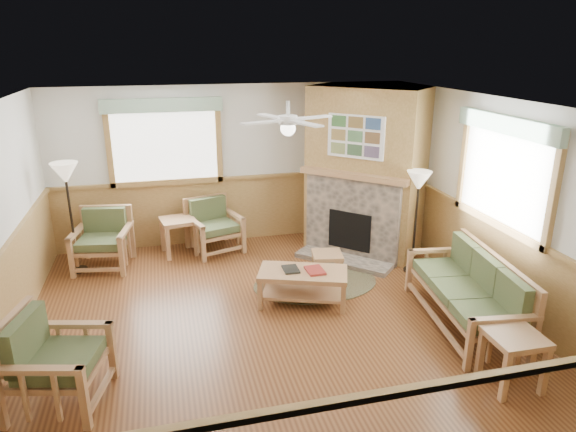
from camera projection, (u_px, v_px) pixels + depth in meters
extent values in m
cube|color=brown|center=(271.00, 323.00, 6.46)|extent=(6.00, 6.00, 0.01)
cube|color=white|center=(268.00, 104.00, 5.59)|extent=(6.00, 6.00, 0.01)
cube|color=silver|center=(233.00, 165.00, 8.78)|extent=(6.00, 0.02, 2.70)
cube|color=silver|center=(368.00, 372.00, 3.27)|extent=(6.00, 0.02, 2.70)
cube|color=silver|center=(493.00, 203.00, 6.71)|extent=(0.02, 6.00, 2.70)
cylinder|color=brown|center=(315.00, 283.00, 7.48)|extent=(1.83, 1.83, 0.01)
cube|color=maroon|center=(315.00, 269.00, 6.77)|extent=(0.23, 0.31, 0.03)
cube|color=black|center=(291.00, 268.00, 6.82)|extent=(0.20, 0.27, 0.02)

